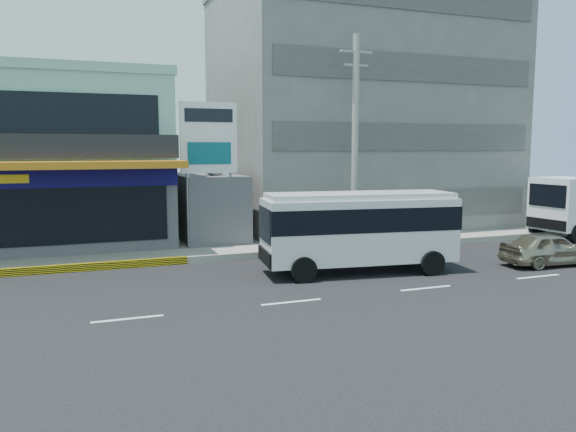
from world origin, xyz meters
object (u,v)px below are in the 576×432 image
at_px(concrete_building, 356,112).
at_px(minibus, 359,225).
at_px(shop_building, 37,165).
at_px(utility_pole_near, 355,141).
at_px(billboard, 209,146).
at_px(satellite_dish, 211,174).
at_px(sedan, 549,249).

bearing_deg(concrete_building, minibus, -116.74).
bearing_deg(shop_building, utility_pole_near, -25.06).
bearing_deg(utility_pole_near, billboard, 164.52).
distance_m(shop_building, concrete_building, 18.28).
bearing_deg(concrete_building, utility_pole_near, -117.76).
height_order(shop_building, billboard, shop_building).
height_order(satellite_dish, minibus, satellite_dish).
relative_size(concrete_building, billboard, 2.32).
relative_size(billboard, utility_pole_near, 0.69).
distance_m(shop_building, billboard, 8.92).
relative_size(satellite_dish, sedan, 0.37).
xyz_separation_m(satellite_dish, minibus, (4.00, -7.91, -1.71)).
bearing_deg(utility_pole_near, concrete_building, 62.24).
distance_m(shop_building, utility_pole_near, 15.50).
distance_m(utility_pole_near, minibus, 5.77).
bearing_deg(satellite_dish, concrete_building, 21.80).
bearing_deg(minibus, sedan, -11.26).
relative_size(billboard, minibus, 0.90).
distance_m(billboard, sedan, 15.28).
relative_size(minibus, sedan, 1.89).
relative_size(satellite_dish, billboard, 0.22).
bearing_deg(billboard, shop_building, 147.68).
xyz_separation_m(shop_building, concrete_building, (18.00, 1.05, 3.00)).
bearing_deg(shop_building, sedan, -31.89).
xyz_separation_m(utility_pole_near, minibus, (-2.00, -4.31, -3.29)).
bearing_deg(billboard, concrete_building, 28.92).
relative_size(shop_building, satellite_dish, 8.27).
height_order(concrete_building, minibus, concrete_building).
relative_size(utility_pole_near, minibus, 1.30).
xyz_separation_m(shop_building, minibus, (12.00, -10.85, -2.13)).
xyz_separation_m(concrete_building, satellite_dish, (-10.00, -4.00, -3.42)).
height_order(billboard, utility_pole_near, utility_pole_near).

